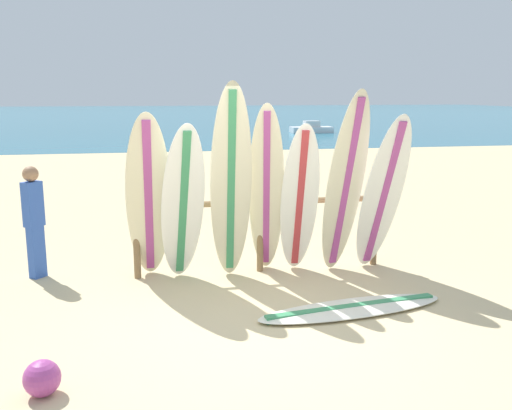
{
  "coord_description": "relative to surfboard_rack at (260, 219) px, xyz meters",
  "views": [
    {
      "loc": [
        -1.04,
        -5.56,
        2.43
      ],
      "look_at": [
        0.39,
        2.09,
        0.87
      ],
      "focal_mm": 39.64,
      "sensor_mm": 36.0,
      "label": 1
    }
  ],
  "objects": [
    {
      "name": "surfboard_leaning_far_left",
      "position": [
        -1.48,
        -0.25,
        0.37
      ],
      "size": [
        0.58,
        1.0,
        2.23
      ],
      "color": "beige",
      "rests_on": "ground"
    },
    {
      "name": "surfboard_leaning_left",
      "position": [
        -1.06,
        -0.4,
        0.31
      ],
      "size": [
        0.65,
        0.96,
        2.1
      ],
      "color": "white",
      "rests_on": "ground"
    },
    {
      "name": "beach_ball",
      "position": [
        -2.37,
        -2.88,
        -0.59
      ],
      "size": [
        0.3,
        0.3,
        0.3
      ],
      "primitive_type": "sphere",
      "color": "#A53F8C",
      "rests_on": "ground"
    },
    {
      "name": "surfboard_leaning_center_left",
      "position": [
        -0.45,
        -0.39,
        0.55
      ],
      "size": [
        0.56,
        0.81,
        2.58
      ],
      "color": "beige",
      "rests_on": "ground"
    },
    {
      "name": "surfboard_lying_on_sand",
      "position": [
        0.74,
        -1.63,
        -0.71
      ],
      "size": [
        2.32,
        0.89,
        0.08
      ],
      "color": "white",
      "rests_on": "ground"
    },
    {
      "name": "surfboard_rack",
      "position": [
        0.0,
        0.0,
        0.0
      ],
      "size": [
        3.42,
        0.09,
        1.12
      ],
      "color": "olive",
      "rests_on": "ground"
    },
    {
      "name": "surfboard_leaning_right",
      "position": [
        1.06,
        -0.4,
        0.5
      ],
      "size": [
        0.66,
        0.82,
        2.49
      ],
      "color": "beige",
      "rests_on": "ground"
    },
    {
      "name": "surfboard_leaning_far_right",
      "position": [
        1.57,
        -0.43,
        0.35
      ],
      "size": [
        0.68,
        0.97,
        2.19
      ],
      "color": "white",
      "rests_on": "ground"
    },
    {
      "name": "surfboard_leaning_center",
      "position": [
        0.03,
        -0.27,
        0.42
      ],
      "size": [
        0.63,
        1.02,
        2.32
      ],
      "color": "beige",
      "rests_on": "ground"
    },
    {
      "name": "small_boat_offshore",
      "position": [
        8.25,
        25.93,
        -0.49
      ],
      "size": [
        2.5,
        1.1,
        0.71
      ],
      "color": "silver",
      "rests_on": "ocean_water"
    },
    {
      "name": "surfboard_leaning_center_right",
      "position": [
        0.46,
        -0.32,
        0.3
      ],
      "size": [
        0.57,
        0.88,
        2.08
      ],
      "color": "white",
      "rests_on": "ground"
    },
    {
      "name": "ocean_water",
      "position": [
        -0.39,
        56.21,
        -0.74
      ],
      "size": [
        120.0,
        80.0,
        0.01
      ],
      "primitive_type": "cube",
      "color": "teal",
      "rests_on": "ground"
    },
    {
      "name": "ground_plane",
      "position": [
        -0.39,
        -1.79,
        -0.74
      ],
      "size": [
        120.0,
        120.0,
        0.0
      ],
      "primitive_type": "plane",
      "color": "#D3BC8C"
    },
    {
      "name": "beachgoer_standing",
      "position": [
        -2.97,
        0.29,
        0.08
      ],
      "size": [
        0.27,
        0.28,
        1.5
      ],
      "color": "#3359B2",
      "rests_on": "ground"
    }
  ]
}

